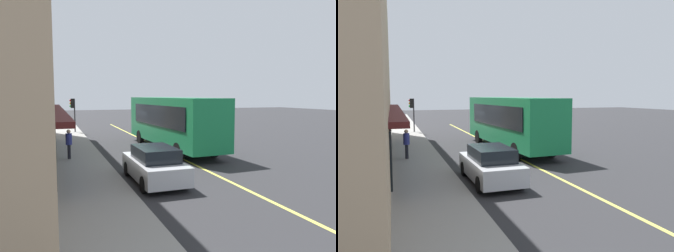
% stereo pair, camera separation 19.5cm
% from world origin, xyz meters
% --- Properties ---
extents(ground, '(120.00, 120.00, 0.00)m').
position_xyz_m(ground, '(0.00, 0.00, 0.00)').
color(ground, '#28282B').
extents(sidewalk, '(80.00, 2.72, 0.15)m').
position_xyz_m(sidewalk, '(0.00, 5.64, 0.07)').
color(sidewalk, gray).
rests_on(sidewalk, ground).
extents(lane_centre_stripe, '(36.00, 0.16, 0.01)m').
position_xyz_m(lane_centre_stripe, '(0.00, 0.00, 0.00)').
color(lane_centre_stripe, '#D8D14C').
rests_on(lane_centre_stripe, ground).
extents(bus, '(11.24, 3.06, 3.50)m').
position_xyz_m(bus, '(-2.52, -0.63, 1.99)').
color(bus, '#197F47').
rests_on(bus, ground).
extents(traffic_light, '(0.30, 0.52, 3.20)m').
position_xyz_m(traffic_light, '(9.27, 5.07, 2.53)').
color(traffic_light, '#2D2D33').
rests_on(traffic_light, sidewalk).
extents(car_silver, '(4.31, 1.87, 1.52)m').
position_xyz_m(car_silver, '(-10.15, 3.03, 0.74)').
color(car_silver, '#B7BABF').
rests_on(car_silver, ground).
extents(pedestrian_mid_block, '(0.34, 0.34, 1.63)m').
position_xyz_m(pedestrian_mid_block, '(-4.44, 6.18, 1.13)').
color(pedestrian_mid_block, black).
rests_on(pedestrian_mid_block, sidewalk).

